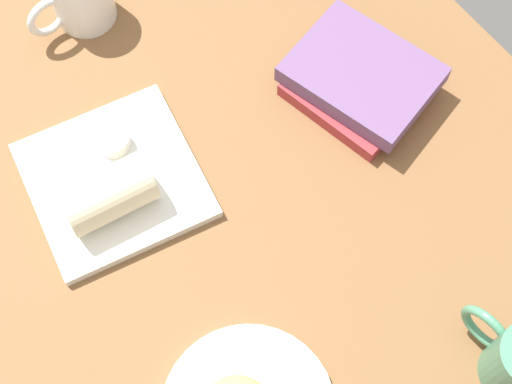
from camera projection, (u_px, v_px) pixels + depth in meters
dining_table at (264, 203)px, 112.64cm from camera, size 110.00×90.00×4.00cm
square_plate at (114, 180)px, 111.02cm from camera, size 26.72×26.72×1.60cm
sauce_cup at (114, 141)px, 111.31cm from camera, size 4.63×4.63×2.34cm
breakfast_wrap at (108, 194)px, 105.36cm from camera, size 8.44×13.08×7.06cm
book_stack at (359, 81)px, 115.48cm from camera, size 23.99×21.07×5.54cm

